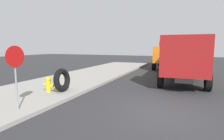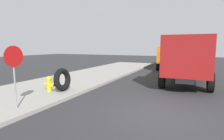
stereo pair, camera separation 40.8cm
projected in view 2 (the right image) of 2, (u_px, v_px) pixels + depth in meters
The scene contains 8 objects.
ground_plane at pixel (156, 115), 6.50m from camera, with size 80.00×80.00×0.00m, color #2D2D30.
sidewalk_curb at pixel (27, 93), 9.22m from camera, with size 36.00×5.00×0.15m, color #99968E.
fire_hydrant at pixel (49, 83), 9.21m from camera, with size 0.27×0.61×0.77m.
loose_tire at pixel (62, 80), 9.24m from camera, with size 1.17×1.17×0.29m, color black.
stop_sign at pixel (14, 65), 6.50m from camera, with size 0.76×0.08×2.30m.
dump_truck_yellow at pixel (187, 59), 11.91m from camera, with size 7.09×3.01×3.00m.
dump_truck_orange at pixel (174, 54), 20.06m from camera, with size 7.06×2.95×3.00m.
dump_truck_blue at pixel (194, 51), 30.72m from camera, with size 7.11×3.07×3.00m.
Camera 2 is at (-6.32, -1.20, 2.43)m, focal length 29.15 mm.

